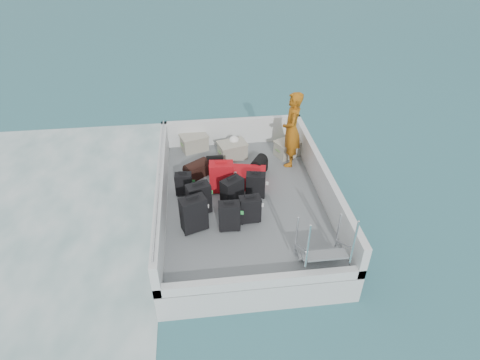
{
  "coord_description": "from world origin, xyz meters",
  "views": [
    {
      "loc": [
        -0.89,
        -6.86,
        6.0
      ],
      "look_at": [
        -0.05,
        0.15,
        1.0
      ],
      "focal_mm": 30.0,
      "sensor_mm": 36.0,
      "label": 1
    }
  ],
  "objects_px": {
    "suitcase_7": "(256,185)",
    "crate_2": "(234,149)",
    "suitcase_4": "(232,193)",
    "suitcase_6": "(250,209)",
    "crate_1": "(232,151)",
    "suitcase_2": "(184,184)",
    "suitcase_3": "(229,216)",
    "suitcase_1": "(199,199)",
    "passenger": "(292,130)",
    "crate_3": "(288,149)",
    "suitcase_0": "(194,214)",
    "suitcase_5": "(221,177)",
    "suitcase_8": "(246,177)",
    "crate_0": "(194,143)"
  },
  "relations": [
    {
      "from": "suitcase_6",
      "to": "passenger",
      "type": "relative_size",
      "value": 0.32
    },
    {
      "from": "suitcase_0",
      "to": "suitcase_5",
      "type": "bearing_deg",
      "value": 42.88
    },
    {
      "from": "suitcase_6",
      "to": "suitcase_7",
      "type": "height_order",
      "value": "suitcase_6"
    },
    {
      "from": "suitcase_3",
      "to": "passenger",
      "type": "distance_m",
      "value": 2.86
    },
    {
      "from": "suitcase_6",
      "to": "crate_1",
      "type": "distance_m",
      "value": 2.45
    },
    {
      "from": "suitcase_8",
      "to": "passenger",
      "type": "bearing_deg",
      "value": -46.01
    },
    {
      "from": "suitcase_1",
      "to": "crate_3",
      "type": "height_order",
      "value": "suitcase_1"
    },
    {
      "from": "suitcase_7",
      "to": "crate_2",
      "type": "relative_size",
      "value": 1.11
    },
    {
      "from": "crate_1",
      "to": "crate_2",
      "type": "bearing_deg",
      "value": 66.54
    },
    {
      "from": "suitcase_4",
      "to": "suitcase_2",
      "type": "bearing_deg",
      "value": 118.14
    },
    {
      "from": "suitcase_5",
      "to": "suitcase_8",
      "type": "height_order",
      "value": "suitcase_5"
    },
    {
      "from": "suitcase_1",
      "to": "passenger",
      "type": "bearing_deg",
      "value": 18.32
    },
    {
      "from": "suitcase_2",
      "to": "crate_3",
      "type": "distance_m",
      "value": 2.95
    },
    {
      "from": "suitcase_2",
      "to": "crate_3",
      "type": "relative_size",
      "value": 0.85
    },
    {
      "from": "suitcase_1",
      "to": "passenger",
      "type": "height_order",
      "value": "passenger"
    },
    {
      "from": "suitcase_4",
      "to": "suitcase_7",
      "type": "xyz_separation_m",
      "value": [
        0.54,
        0.26,
        -0.04
      ]
    },
    {
      "from": "suitcase_4",
      "to": "crate_2",
      "type": "distance_m",
      "value": 2.06
    },
    {
      "from": "suitcase_5",
      "to": "suitcase_6",
      "type": "xyz_separation_m",
      "value": [
        0.48,
        -1.1,
        -0.07
      ]
    },
    {
      "from": "suitcase_8",
      "to": "crate_0",
      "type": "relative_size",
      "value": 1.37
    },
    {
      "from": "suitcase_4",
      "to": "suitcase_7",
      "type": "bearing_deg",
      "value": -8.38
    },
    {
      "from": "suitcase_6",
      "to": "crate_2",
      "type": "height_order",
      "value": "suitcase_6"
    },
    {
      "from": "suitcase_7",
      "to": "crate_1",
      "type": "bearing_deg",
      "value": 112.26
    },
    {
      "from": "suitcase_5",
      "to": "suitcase_0",
      "type": "bearing_deg",
      "value": -113.16
    },
    {
      "from": "suitcase_7",
      "to": "crate_0",
      "type": "height_order",
      "value": "suitcase_7"
    },
    {
      "from": "suitcase_2",
      "to": "crate_2",
      "type": "relative_size",
      "value": 1.0
    },
    {
      "from": "suitcase_7",
      "to": "crate_0",
      "type": "xyz_separation_m",
      "value": [
        -1.27,
        2.16,
        -0.1
      ]
    },
    {
      "from": "suitcase_7",
      "to": "suitcase_8",
      "type": "height_order",
      "value": "suitcase_7"
    },
    {
      "from": "crate_3",
      "to": "suitcase_8",
      "type": "bearing_deg",
      "value": -137.61
    },
    {
      "from": "suitcase_6",
      "to": "crate_0",
      "type": "relative_size",
      "value": 0.92
    },
    {
      "from": "suitcase_5",
      "to": "crate_2",
      "type": "bearing_deg",
      "value": 77.75
    },
    {
      "from": "suitcase_4",
      "to": "passenger",
      "type": "distance_m",
      "value": 2.24
    },
    {
      "from": "suitcase_4",
      "to": "crate_2",
      "type": "xyz_separation_m",
      "value": [
        0.26,
        2.04,
        -0.17
      ]
    },
    {
      "from": "suitcase_0",
      "to": "suitcase_7",
      "type": "distance_m",
      "value": 1.64
    },
    {
      "from": "suitcase_5",
      "to": "suitcase_7",
      "type": "bearing_deg",
      "value": -18.44
    },
    {
      "from": "crate_1",
      "to": "passenger",
      "type": "distance_m",
      "value": 1.6
    },
    {
      "from": "suitcase_7",
      "to": "suitcase_8",
      "type": "xyz_separation_m",
      "value": [
        -0.14,
        0.49,
        -0.12
      ]
    },
    {
      "from": "suitcase_3",
      "to": "suitcase_1",
      "type": "bearing_deg",
      "value": 136.36
    },
    {
      "from": "crate_2",
      "to": "crate_1",
      "type": "bearing_deg",
      "value": -113.46
    },
    {
      "from": "suitcase_3",
      "to": "passenger",
      "type": "xyz_separation_m",
      "value": [
        1.69,
        2.22,
        0.61
      ]
    },
    {
      "from": "suitcase_7",
      "to": "passenger",
      "type": "distance_m",
      "value": 1.72
    },
    {
      "from": "suitcase_7",
      "to": "crate_2",
      "type": "xyz_separation_m",
      "value": [
        -0.28,
        1.78,
        -0.13
      ]
    },
    {
      "from": "suitcase_0",
      "to": "crate_0",
      "type": "relative_size",
      "value": 1.19
    },
    {
      "from": "suitcase_0",
      "to": "crate_2",
      "type": "height_order",
      "value": "suitcase_0"
    },
    {
      "from": "suitcase_0",
      "to": "suitcase_6",
      "type": "relative_size",
      "value": 1.3
    },
    {
      "from": "suitcase_1",
      "to": "suitcase_8",
      "type": "height_order",
      "value": "suitcase_1"
    },
    {
      "from": "suitcase_0",
      "to": "crate_1",
      "type": "distance_m",
      "value": 2.77
    },
    {
      "from": "crate_1",
      "to": "suitcase_4",
      "type": "bearing_deg",
      "value": -96.06
    },
    {
      "from": "crate_0",
      "to": "crate_1",
      "type": "height_order",
      "value": "crate_1"
    },
    {
      "from": "suitcase_5",
      "to": "crate_0",
      "type": "height_order",
      "value": "suitcase_5"
    },
    {
      "from": "crate_0",
      "to": "crate_3",
      "type": "xyz_separation_m",
      "value": [
        2.35,
        -0.55,
        -0.01
      ]
    }
  ]
}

